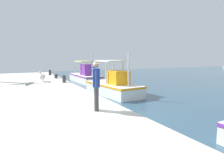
# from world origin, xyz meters

# --- Properties ---
(fishing_boat_nearest) EXTENTS (5.51, 2.07, 3.11)m
(fishing_boat_nearest) POSITION_xyz_m (-12.89, 3.05, 0.63)
(fishing_boat_nearest) COLOR silver
(fishing_boat_nearest) RESTS_ON ground
(fishing_boat_second) EXTENTS (5.10, 2.53, 2.91)m
(fishing_boat_second) POSITION_xyz_m (-5.08, 2.58, 0.61)
(fishing_boat_second) COLOR white
(fishing_boat_second) RESTS_ON ground
(pelican) EXTENTS (0.90, 0.72, 0.82)m
(pelican) POSITION_xyz_m (-8.45, -1.83, 1.20)
(pelican) COLOR tan
(pelican) RESTS_ON quay_pier
(fisherman_standing) EXTENTS (0.60, 0.36, 1.75)m
(fisherman_standing) POSITION_xyz_m (1.13, -1.11, 1.77)
(fisherman_standing) COLOR #3F3F42
(fisherman_standing) RESTS_ON quay_pier
(mooring_bollard_nearest) EXTENTS (0.25, 0.25, 0.53)m
(mooring_bollard_nearest) POSITION_xyz_m (-13.87, -0.45, 1.06)
(mooring_bollard_nearest) COLOR #333338
(mooring_bollard_nearest) RESTS_ON quay_pier
(mooring_bollard_second) EXTENTS (0.28, 0.28, 0.36)m
(mooring_bollard_second) POSITION_xyz_m (-10.45, -0.45, 0.98)
(mooring_bollard_second) COLOR #333338
(mooring_bollard_second) RESTS_ON quay_pier
(mooring_bollard_third) EXTENTS (0.25, 0.25, 0.52)m
(mooring_bollard_third) POSITION_xyz_m (-7.21, -0.45, 1.06)
(mooring_bollard_third) COLOR #333338
(mooring_bollard_third) RESTS_ON quay_pier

